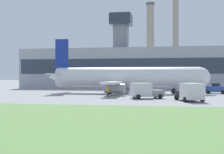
{
  "coord_description": "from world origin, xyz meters",
  "views": [
    {
      "loc": [
        4.88,
        -51.03,
        3.18
      ],
      "look_at": [
        -5.12,
        5.66,
        3.06
      ],
      "focal_mm": 50.0,
      "sensor_mm": 36.0,
      "label": 1
    }
  ],
  "objects_px": {
    "pushback_tug": "(216,89)",
    "ground_crew_person": "(108,91)",
    "fuel_truck": "(145,91)",
    "airplane": "(124,77)",
    "baggage_truck": "(190,92)"
  },
  "relations": [
    {
      "from": "airplane",
      "to": "fuel_truck",
      "type": "distance_m",
      "value": 13.18
    },
    {
      "from": "airplane",
      "to": "baggage_truck",
      "type": "relative_size",
      "value": 5.26
    },
    {
      "from": "airplane",
      "to": "fuel_truck",
      "type": "xyz_separation_m",
      "value": [
        4.61,
        -12.21,
        -1.87
      ]
    },
    {
      "from": "baggage_truck",
      "to": "ground_crew_person",
      "type": "bearing_deg",
      "value": 148.25
    },
    {
      "from": "baggage_truck",
      "to": "ground_crew_person",
      "type": "distance_m",
      "value": 14.22
    },
    {
      "from": "pushback_tug",
      "to": "fuel_truck",
      "type": "xyz_separation_m",
      "value": [
        -11.97,
        -15.11,
        0.23
      ]
    },
    {
      "from": "fuel_truck",
      "to": "ground_crew_person",
      "type": "relative_size",
      "value": 3.08
    },
    {
      "from": "airplane",
      "to": "ground_crew_person",
      "type": "xyz_separation_m",
      "value": [
        -1.45,
        -8.5,
        -2.13
      ]
    },
    {
      "from": "ground_crew_person",
      "to": "fuel_truck",
      "type": "bearing_deg",
      "value": -31.45
    },
    {
      "from": "airplane",
      "to": "fuel_truck",
      "type": "relative_size",
      "value": 5.95
    },
    {
      "from": "pushback_tug",
      "to": "baggage_truck",
      "type": "xyz_separation_m",
      "value": [
        -5.94,
        -18.88,
        0.28
      ]
    },
    {
      "from": "fuel_truck",
      "to": "ground_crew_person",
      "type": "distance_m",
      "value": 7.11
    },
    {
      "from": "pushback_tug",
      "to": "fuel_truck",
      "type": "bearing_deg",
      "value": -128.39
    },
    {
      "from": "airplane",
      "to": "pushback_tug",
      "type": "relative_size",
      "value": 7.27
    },
    {
      "from": "pushback_tug",
      "to": "ground_crew_person",
      "type": "xyz_separation_m",
      "value": [
        -18.03,
        -11.4,
        -0.03
      ]
    }
  ]
}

